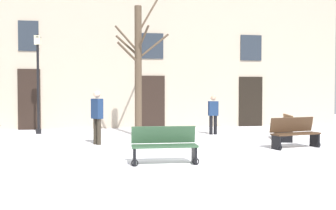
{
  "coord_description": "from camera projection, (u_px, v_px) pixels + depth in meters",
  "views": [
    {
      "loc": [
        -2.14,
        -10.86,
        1.73
      ],
      "look_at": [
        0.0,
        1.48,
        1.28
      ],
      "focal_mm": 41.81,
      "sensor_mm": 36.0,
      "label": 1
    }
  ],
  "objects": [
    {
      "name": "ground_plane",
      "position": [
        177.0,
        152.0,
        11.12
      ],
      "size": [
        31.05,
        31.05,
        0.0
      ],
      "primitive_type": "plane",
      "color": "white"
    },
    {
      "name": "building_facade",
      "position": [
        146.0,
        42.0,
        18.48
      ],
      "size": [
        19.41,
        0.6,
        8.02
      ],
      "color": "tan",
      "rests_on": "ground"
    },
    {
      "name": "tree_center",
      "position": [
        138.0,
        67.0,
        14.96
      ],
      "size": [
        2.12,
        1.57,
        5.42
      ],
      "color": "#4C3D2D",
      "rests_on": "ground"
    },
    {
      "name": "streetlamp",
      "position": [
        38.0,
        73.0,
        15.74
      ],
      "size": [
        0.3,
        0.3,
        4.03
      ],
      "color": "black",
      "rests_on": "ground"
    },
    {
      "name": "bench_facing_shops",
      "position": [
        295.0,
        133.0,
        11.87
      ],
      "size": [
        1.68,
        0.82,
        0.93
      ],
      "rotation": [
        0.0,
        0.0,
        0.23
      ],
      "color": "#3D2819",
      "rests_on": "ground"
    },
    {
      "name": "bench_back_to_back_left",
      "position": [
        164.0,
        145.0,
        9.28
      ],
      "size": [
        1.6,
        0.56,
        0.89
      ],
      "rotation": [
        0.0,
        0.0,
        6.25
      ],
      "color": "#2D4C33",
      "rests_on": "ground"
    },
    {
      "name": "bench_near_lamp",
      "position": [
        284.0,
        127.0,
        13.81
      ],
      "size": [
        0.84,
        1.62,
        0.91
      ],
      "rotation": [
        0.0,
        0.0,
        4.44
      ],
      "color": "brown",
      "rests_on": "ground"
    },
    {
      "name": "person_strolling",
      "position": [
        213.0,
        113.0,
        15.58
      ],
      "size": [
        0.38,
        0.22,
        1.57
      ],
      "rotation": [
        0.0,
        0.0,
        6.28
      ],
      "color": "black",
      "rests_on": "ground"
    },
    {
      "name": "person_crossing_plaza",
      "position": [
        97.0,
        114.0,
        12.62
      ],
      "size": [
        0.4,
        0.44,
        1.75
      ],
      "rotation": [
        0.0,
        0.0,
        2.21
      ],
      "color": "#2D271E",
      "rests_on": "ground"
    }
  ]
}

